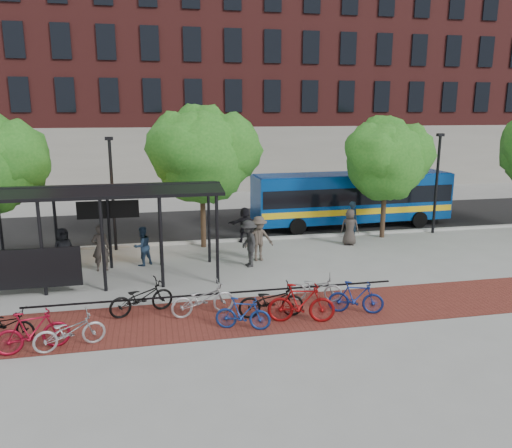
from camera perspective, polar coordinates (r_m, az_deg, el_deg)
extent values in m
plane|color=#9E9E99|center=(20.94, 3.16, -4.53)|extent=(160.00, 160.00, 0.00)
cube|color=black|center=(28.48, -0.94, 0.21)|extent=(160.00, 8.00, 0.01)
cube|color=#B7B7B2|center=(24.66, 0.80, -1.67)|extent=(160.00, 0.25, 0.12)
cube|color=maroon|center=(15.93, 0.74, -10.26)|extent=(24.00, 3.00, 0.01)
cube|color=black|center=(16.55, -4.40, -9.39)|extent=(12.00, 0.05, 0.95)
cube|color=maroon|center=(47.92, 7.14, 17.29)|extent=(55.00, 14.00, 20.00)
cube|color=#7A664C|center=(60.91, -23.29, 20.17)|extent=(22.00, 22.00, 30.00)
cylinder|color=black|center=(21.49, -27.12, -0.95)|extent=(0.12, 0.12, 3.30)
cylinder|color=black|center=(18.46, -23.28, -2.67)|extent=(0.12, 0.12, 3.30)
cylinder|color=black|center=(21.03, -21.87, -0.73)|extent=(0.12, 0.12, 3.30)
cylinder|color=black|center=(18.15, -17.09, -2.43)|extent=(0.12, 0.12, 3.30)
cylinder|color=black|center=(20.76, -16.44, -0.49)|extent=(0.12, 0.12, 3.30)
cylinder|color=black|center=(18.06, -10.77, -2.15)|extent=(0.12, 0.12, 3.30)
cylinder|color=black|center=(20.68, -10.92, -0.24)|extent=(0.12, 0.12, 3.30)
cylinder|color=black|center=(18.18, -4.46, -1.85)|extent=(0.12, 0.12, 3.30)
cylinder|color=black|center=(20.79, -5.41, 0.01)|extent=(0.12, 0.12, 3.30)
cube|color=black|center=(18.82, -26.12, -4.72)|extent=(4.50, 0.08, 1.40)
cube|color=black|center=(18.54, -20.36, 3.35)|extent=(10.60, 1.65, 0.29)
cube|color=black|center=(19.91, -19.79, 4.00)|extent=(10.60, 1.65, 0.29)
cube|color=black|center=(20.65, -19.44, 3.20)|extent=(9.00, 0.10, 0.40)
cube|color=black|center=(20.70, -16.55, 1.60)|extent=(2.40, 0.12, 0.70)
cube|color=#FF7200|center=(20.78, -16.54, 1.64)|extent=(2.20, 0.02, 0.55)
sphere|color=#226C1C|center=(23.62, -26.12, 6.77)|extent=(3.20, 3.20, 3.20)
cylinder|color=#382619|center=(23.25, -6.06, 0.40)|extent=(0.24, 0.24, 2.52)
sphere|color=#226C1C|center=(22.80, -6.23, 7.63)|extent=(4.20, 4.20, 4.20)
sphere|color=#226C1C|center=(23.10, -3.68, 8.49)|extent=(3.36, 3.36, 3.36)
sphere|color=#226C1C|center=(22.40, -8.34, 8.50)|extent=(3.15, 3.15, 3.15)
sphere|color=#226C1C|center=(23.15, -6.13, 9.70)|extent=(2.94, 2.94, 2.94)
cylinder|color=#382619|center=(25.73, 14.32, 1.00)|extent=(0.24, 0.24, 2.27)
sphere|color=#226C1C|center=(25.33, 14.65, 6.89)|extent=(3.80, 3.80, 3.80)
sphere|color=#226C1C|center=(25.91, 16.40, 7.58)|extent=(3.04, 3.04, 3.04)
sphere|color=#226C1C|center=(24.70, 13.41, 7.75)|extent=(2.85, 2.85, 2.85)
sphere|color=#226C1C|center=(25.67, 14.56, 8.77)|extent=(2.66, 2.66, 2.66)
cylinder|color=black|center=(23.28, -16.06, 3.09)|extent=(0.14, 0.14, 5.00)
cube|color=black|center=(23.01, -16.46, 9.35)|extent=(0.35, 0.20, 0.15)
cylinder|color=black|center=(27.19, 19.92, 4.17)|extent=(0.14, 0.14, 5.00)
cube|color=black|center=(26.95, 20.34, 9.53)|extent=(0.35, 0.20, 0.15)
cube|color=navy|center=(27.72, 10.91, 3.09)|extent=(10.93, 2.71, 2.49)
cube|color=black|center=(27.69, 10.93, 3.51)|extent=(10.72, 2.75, 0.91)
cube|color=yellow|center=(27.83, 10.86, 1.85)|extent=(10.83, 2.76, 0.32)
cube|color=navy|center=(27.54, 11.02, 5.55)|extent=(10.71, 2.47, 0.16)
cylinder|color=black|center=(25.63, 4.78, -0.29)|extent=(0.88, 0.28, 0.87)
cylinder|color=black|center=(27.82, 3.27, 0.79)|extent=(0.88, 0.28, 0.87)
cylinder|color=black|center=(28.55, 18.15, 0.47)|extent=(0.88, 0.28, 0.87)
cylinder|color=black|center=(30.53, 15.86, 1.40)|extent=(0.88, 0.28, 0.87)
imported|color=black|center=(15.81, -26.59, -10.15)|extent=(1.80, 1.15, 0.89)
imported|color=maroon|center=(14.69, -24.20, -11.13)|extent=(1.97, 0.98, 1.14)
imported|color=#A4A4A6|center=(14.54, -20.53, -11.38)|extent=(1.98, 1.18, 0.98)
imported|color=black|center=(16.18, -12.98, -8.19)|extent=(2.17, 1.36, 1.08)
imported|color=#A2A2A4|center=(15.77, -6.10, -8.51)|extent=(2.12, 1.05, 1.07)
imported|color=navy|center=(14.73, -1.50, -10.20)|extent=(1.70, 0.97, 0.98)
imported|color=black|center=(15.55, 1.73, -8.75)|extent=(2.07, 0.82, 1.07)
imported|color=maroon|center=(15.21, 5.20, -8.99)|extent=(2.11, 1.02, 1.22)
imported|color=gray|center=(16.91, 6.77, -7.24)|extent=(1.90, 1.16, 0.94)
imported|color=navy|center=(16.14, 11.35, -8.22)|extent=(1.80, 1.04, 1.05)
imported|color=black|center=(21.14, -21.14, -2.75)|extent=(1.03, 0.94, 1.76)
imported|color=#3D3631|center=(20.68, -17.33, -2.62)|extent=(0.73, 0.51, 1.89)
imported|color=navy|center=(20.99, -12.86, -2.49)|extent=(1.00, 0.95, 1.63)
imported|color=#4F443B|center=(21.09, 0.33, -1.67)|extent=(1.30, 0.82, 1.92)
imported|color=black|center=(24.10, -1.27, -0.06)|extent=(1.62, 0.58, 1.72)
imported|color=#3D3531|center=(23.99, 10.67, -0.35)|extent=(1.00, 0.88, 1.72)
imported|color=#1A2D3E|center=(25.36, 10.83, 0.51)|extent=(0.72, 0.52, 1.85)
imported|color=#272727|center=(20.30, -0.85, -2.23)|extent=(0.86, 1.32, 1.93)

